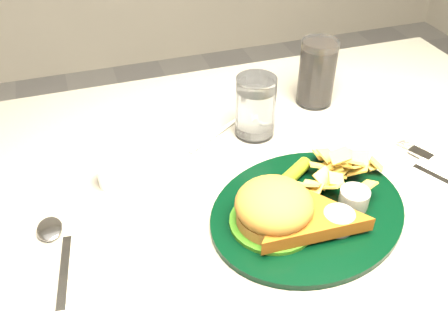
# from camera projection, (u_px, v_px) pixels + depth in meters

# --- Properties ---
(dinner_plate) EXTENTS (0.37, 0.35, 0.07)m
(dinner_plate) POSITION_uv_depth(u_px,v_px,m) (310.00, 196.00, 0.69)
(dinner_plate) COLOR black
(dinner_plate) RESTS_ON table
(water_glass) EXTENTS (0.08, 0.08, 0.11)m
(water_glass) POSITION_uv_depth(u_px,v_px,m) (255.00, 107.00, 0.84)
(water_glass) COLOR white
(water_glass) RESTS_ON table
(cola_glass) EXTENTS (0.07, 0.07, 0.12)m
(cola_glass) POSITION_uv_depth(u_px,v_px,m) (317.00, 73.00, 0.92)
(cola_glass) COLOR black
(cola_glass) RESTS_ON table
(fork_napkin) EXTENTS (0.18, 0.20, 0.01)m
(fork_napkin) POSITION_uv_depth(u_px,v_px,m) (446.00, 180.00, 0.76)
(fork_napkin) COLOR white
(fork_napkin) RESTS_ON table
(spoon) EXTENTS (0.07, 0.17, 0.01)m
(spoon) POSITION_uv_depth(u_px,v_px,m) (64.00, 270.00, 0.62)
(spoon) COLOR silver
(spoon) RESTS_ON table
(ramekin) EXTENTS (0.06, 0.06, 0.03)m
(ramekin) POSITION_uv_depth(u_px,v_px,m) (114.00, 175.00, 0.76)
(ramekin) COLOR white
(ramekin) RESTS_ON table
(wrapped_straw) EXTENTS (0.20, 0.16, 0.01)m
(wrapped_straw) POSITION_uv_depth(u_px,v_px,m) (226.00, 127.00, 0.88)
(wrapped_straw) COLOR white
(wrapped_straw) RESTS_ON table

